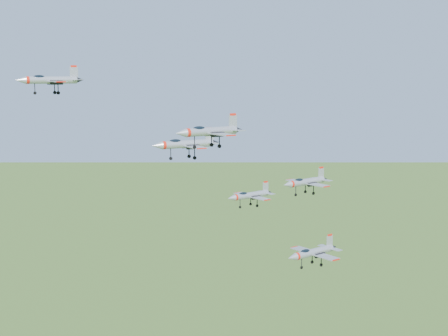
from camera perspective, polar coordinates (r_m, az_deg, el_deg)
jet_lead at (r=110.92m, az=-15.67°, el=7.77°), size 11.74×9.67×3.14m
jet_left_high at (r=114.09m, az=-3.55°, el=2.22°), size 13.56×11.25×3.62m
jet_right_high at (r=87.54m, az=-1.37°, el=3.38°), size 11.19×9.19×3.00m
jet_left_low at (r=128.47m, az=2.37°, el=-2.50°), size 11.80×9.76×3.15m
jet_right_low at (r=111.39m, az=7.46°, el=-1.26°), size 11.09×9.20×2.96m
jet_trail at (r=124.31m, az=8.08°, el=-7.64°), size 13.58×11.27×3.63m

